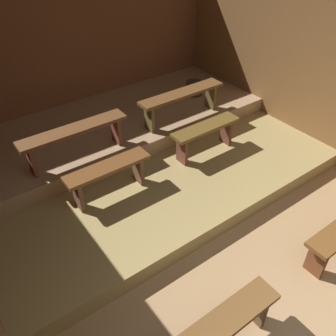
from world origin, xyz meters
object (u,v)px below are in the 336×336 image
object	(u,v)px
bench_lower_right	(206,132)
pail_middle	(194,88)
bench_middle_left	(74,135)
bench_middle_right	(182,98)
bench_floor_left	(211,336)
bench_lower_left	(108,173)

from	to	relation	value
bench_lower_right	pail_middle	bearing A→B (deg)	56.64
bench_middle_left	bench_middle_right	xyz separation A→B (m)	(1.77, 0.00, 0.00)
bench_floor_left	bench_lower_left	xyz separation A→B (m)	(0.26, 2.20, 0.21)
bench_lower_right	bench_middle_left	bearing A→B (deg)	157.83
bench_floor_left	bench_middle_right	world-z (taller)	bench_middle_right
bench_lower_right	bench_middle_left	world-z (taller)	bench_middle_left
bench_middle_left	bench_floor_left	bearing A→B (deg)	-93.35
bench_floor_left	bench_middle_left	size ratio (longest dim) A/B	0.99
bench_lower_left	pail_middle	world-z (taller)	pail_middle
bench_middle_left	pail_middle	bearing A→B (deg)	12.38
bench_middle_left	bench_lower_right	bearing A→B (deg)	-22.17
bench_floor_left	bench_middle_left	world-z (taller)	bench_middle_left
bench_floor_left	bench_lower_right	bearing A→B (deg)	50.04
bench_floor_left	pail_middle	world-z (taller)	pail_middle
bench_lower_right	bench_middle_right	size ratio (longest dim) A/B	0.75
bench_lower_right	bench_middle_right	bearing A→B (deg)	82.18
bench_floor_left	bench_middle_right	xyz separation A→B (m)	(1.93, 2.88, 0.46)
bench_middle_right	bench_lower_left	bearing A→B (deg)	-157.83
bench_lower_left	bench_middle_left	xyz separation A→B (m)	(-0.09, 0.68, 0.24)
bench_middle_right	pail_middle	bearing A→B (deg)	37.33
bench_middle_right	pail_middle	size ratio (longest dim) A/B	4.96
bench_lower_right	bench_lower_left	bearing A→B (deg)	180.00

